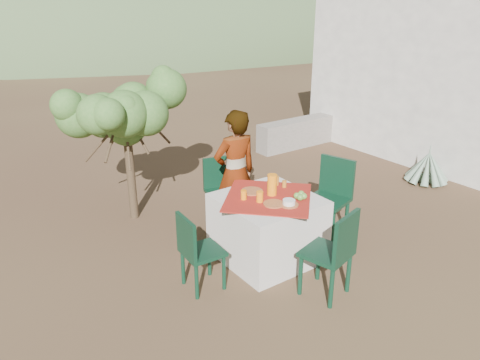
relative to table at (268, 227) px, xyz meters
The scene contains 24 objects.
ground 0.57m from the table, 98.52° to the right, with size 160.00×160.00×0.00m, color #3E261C.
table is the anchor object (origin of this frame).
chair_far 1.11m from the table, 85.55° to the left, with size 0.48×0.48×0.87m.
chair_near 0.98m from the table, 87.00° to the right, with size 0.53×0.53×0.94m.
chair_left 0.99m from the table, behind, with size 0.41×0.41×0.84m.
chair_right 1.01m from the table, ahead, with size 0.57×0.57×1.00m.
person 0.84m from the table, 85.31° to the left, with size 0.58×0.38×1.60m, color #8C6651.
shrub_tree 2.30m from the table, 112.12° to the left, with size 1.48×1.45×1.74m.
agave 3.58m from the table, ahead, with size 0.70×0.69×0.74m.
guesthouse 5.81m from the table, 13.95° to the left, with size 3.20×4.20×3.00m, color white.
stone_wall 4.62m from the table, 40.07° to the left, with size 2.60×0.35×0.55m, color gray.
hill_near_right 37.53m from the table, 71.45° to the left, with size 48.00×48.00×20.00m, color #2F4929.
hill_far_right 53.46m from the table, 58.49° to the left, with size 36.00×36.00×14.00m, color gray.
plate_far 0.45m from the table, 105.24° to the left, with size 0.25×0.25×0.01m, color brown.
plate_near 0.44m from the table, 111.91° to the right, with size 0.23×0.23×0.01m, color brown.
glass_far 0.52m from the table, 157.60° to the left, with size 0.07×0.07×0.11m, color orange.
glass_near 0.47m from the table, 163.53° to the right, with size 0.07×0.07×0.12m, color orange.
juice_pitcher 0.51m from the table, 20.37° to the left, with size 0.11×0.11×0.24m, color orange.
bowl_plate 0.49m from the table, 82.12° to the right, with size 0.21×0.21×0.01m, color brown.
white_bowl 0.52m from the table, 82.12° to the right, with size 0.14×0.14×0.05m, color white.
jar_left 0.55m from the table, 19.20° to the left, with size 0.05×0.05×0.08m, color #BC7421.
jar_right 0.57m from the table, 37.08° to the left, with size 0.07×0.07×0.10m, color #BC7421.
napkin_holder 0.49m from the table, 37.65° to the left, with size 0.08×0.04×0.10m, color white.
fruit_cluster 0.55m from the table, 44.47° to the right, with size 0.15×0.14×0.07m.
Camera 1 is at (-2.95, -3.26, 2.87)m, focal length 35.00 mm.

